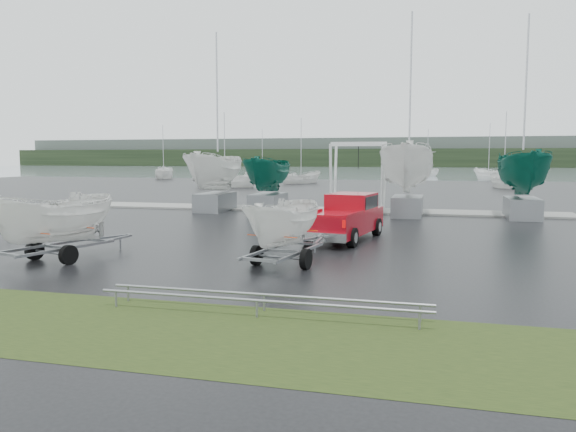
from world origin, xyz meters
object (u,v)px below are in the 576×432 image
(pickup_truck, at_px, (347,216))
(trailer_parked, at_px, (53,176))
(trailer_hitched, at_px, (283,184))
(boat_hoist, at_px, (358,167))

(pickup_truck, relative_size, trailer_parked, 1.14)
(pickup_truck, relative_size, trailer_hitched, 1.24)
(trailer_hitched, relative_size, trailer_parked, 0.92)
(trailer_hitched, bearing_deg, trailer_parked, -162.48)
(trailer_parked, xyz_separation_m, boat_hoist, (6.90, 18.46, 0.02))
(trailer_parked, height_order, boat_hoist, trailer_parked)
(trailer_hitched, xyz_separation_m, boat_hoist, (-0.12, 17.41, 0.24))
(pickup_truck, distance_m, boat_hoist, 11.54)
(pickup_truck, xyz_separation_m, trailer_hitched, (-0.96, -6.06, 1.51))
(trailer_hitched, xyz_separation_m, trailer_parked, (-7.02, -1.05, 0.21))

